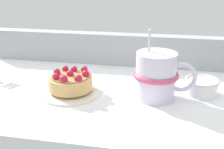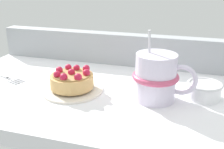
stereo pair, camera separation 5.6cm
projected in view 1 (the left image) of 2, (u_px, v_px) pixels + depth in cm
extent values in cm
cube|color=white|center=(96.00, 96.00, 61.45)|extent=(72.61, 41.33, 3.27)
cube|color=#9EA3A8|center=(112.00, 49.00, 76.48)|extent=(71.16, 3.95, 8.63)
cylinder|color=silver|center=(71.00, 91.00, 59.04)|extent=(13.44, 13.44, 0.99)
cylinder|color=silver|center=(71.00, 92.00, 59.13)|extent=(7.39, 7.39, 0.50)
cylinder|color=tan|center=(71.00, 83.00, 58.37)|extent=(9.38, 9.38, 2.78)
cylinder|color=#AB854F|center=(70.00, 76.00, 57.82)|extent=(8.25, 8.25, 0.30)
sphere|color=#B71938|center=(70.00, 74.00, 57.64)|extent=(1.55, 1.55, 1.55)
sphere|color=#B71938|center=(86.00, 74.00, 57.39)|extent=(1.62, 1.62, 1.62)
sphere|color=#B71938|center=(84.00, 70.00, 59.58)|extent=(1.59, 1.59, 1.59)
sphere|color=#B71938|center=(75.00, 69.00, 60.44)|extent=(1.47, 1.47, 1.47)
sphere|color=#B71938|center=(65.00, 69.00, 60.23)|extent=(1.48, 1.48, 1.48)
sphere|color=#B71938|center=(57.00, 72.00, 58.46)|extent=(1.54, 1.54, 1.54)
sphere|color=#B71938|center=(56.00, 76.00, 55.75)|extent=(1.54, 1.54, 1.54)
sphere|color=#B71938|center=(64.00, 79.00, 54.53)|extent=(1.62, 1.62, 1.62)
sphere|color=#B71938|center=(78.00, 79.00, 55.07)|extent=(1.65, 1.65, 1.65)
cylinder|color=silver|center=(156.00, 76.00, 55.44)|extent=(8.20, 8.20, 9.69)
torus|color=#C64C70|center=(156.00, 75.00, 55.37)|extent=(9.40, 9.40, 1.16)
torus|color=silver|center=(181.00, 77.00, 54.55)|extent=(6.34, 0.92, 6.34)
cylinder|color=silver|center=(149.00, 46.00, 54.17)|extent=(0.61, 1.72, 7.11)
cube|color=#B7B7BC|center=(0.00, 82.00, 64.12)|extent=(1.32, 0.94, 0.60)
cube|color=#B7B7BC|center=(6.00, 87.00, 61.55)|extent=(3.36, 1.45, 0.60)
cube|color=#B7B7BC|center=(9.00, 86.00, 62.13)|extent=(3.36, 1.45, 0.60)
cube|color=#B7B7BC|center=(12.00, 84.00, 62.72)|extent=(3.36, 1.45, 0.60)
cube|color=#B7B7BC|center=(14.00, 83.00, 63.31)|extent=(3.36, 1.45, 0.60)
cylinder|color=white|center=(201.00, 87.00, 58.15)|extent=(6.71, 6.71, 3.10)
torus|color=silver|center=(202.00, 80.00, 57.60)|extent=(7.18, 7.18, 0.60)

